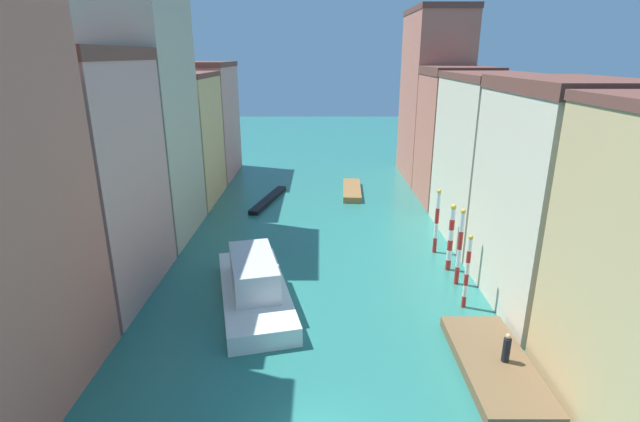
{
  "coord_description": "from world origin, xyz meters",
  "views": [
    {
      "loc": [
        0.18,
        -14.19,
        14.31
      ],
      "look_at": [
        0.34,
        24.16,
        1.5
      ],
      "focal_mm": 26.31,
      "sensor_mm": 36.0,
      "label": 1
    }
  ],
  "objects_px": {
    "mooring_pole_2": "(449,237)",
    "vaporetto_white": "(252,285)",
    "waterfront_dock": "(492,364)",
    "mooring_pole_0": "(465,271)",
    "person_on_dock": "(505,348)",
    "mooring_pole_3": "(435,221)",
    "gondola_black": "(267,200)",
    "mooring_pole_1": "(458,246)",
    "motorboat_0": "(350,190)"
  },
  "relations": [
    {
      "from": "waterfront_dock",
      "to": "motorboat_0",
      "type": "bearing_deg",
      "value": 99.11
    },
    {
      "from": "mooring_pole_3",
      "to": "vaporetto_white",
      "type": "xyz_separation_m",
      "value": [
        -12.72,
        -7.5,
        -1.46
      ]
    },
    {
      "from": "waterfront_dock",
      "to": "mooring_pole_3",
      "type": "bearing_deg",
      "value": 88.36
    },
    {
      "from": "waterfront_dock",
      "to": "gondola_black",
      "type": "xyz_separation_m",
      "value": [
        -13.6,
        27.09,
        -0.08
      ]
    },
    {
      "from": "mooring_pole_0",
      "to": "mooring_pole_2",
      "type": "relative_size",
      "value": 0.96
    },
    {
      "from": "mooring_pole_3",
      "to": "mooring_pole_0",
      "type": "bearing_deg",
      "value": -91.11
    },
    {
      "from": "mooring_pole_1",
      "to": "gondola_black",
      "type": "xyz_separation_m",
      "value": [
        -14.24,
        18.23,
        -2.44
      ]
    },
    {
      "from": "vaporetto_white",
      "to": "mooring_pole_1",
      "type": "bearing_deg",
      "value": 10.06
    },
    {
      "from": "mooring_pole_3",
      "to": "gondola_black",
      "type": "height_order",
      "value": "mooring_pole_3"
    },
    {
      "from": "mooring_pole_3",
      "to": "gondola_black",
      "type": "distance_m",
      "value": 19.27
    },
    {
      "from": "person_on_dock",
      "to": "motorboat_0",
      "type": "distance_m",
      "value": 30.82
    },
    {
      "from": "mooring_pole_0",
      "to": "mooring_pole_3",
      "type": "relative_size",
      "value": 0.92
    },
    {
      "from": "mooring_pole_1",
      "to": "gondola_black",
      "type": "relative_size",
      "value": 0.57
    },
    {
      "from": "mooring_pole_0",
      "to": "mooring_pole_2",
      "type": "distance_m",
      "value": 5.17
    },
    {
      "from": "motorboat_0",
      "to": "mooring_pole_2",
      "type": "bearing_deg",
      "value": -74.06
    },
    {
      "from": "waterfront_dock",
      "to": "mooring_pole_1",
      "type": "bearing_deg",
      "value": 85.89
    },
    {
      "from": "waterfront_dock",
      "to": "person_on_dock",
      "type": "height_order",
      "value": "person_on_dock"
    },
    {
      "from": "person_on_dock",
      "to": "waterfront_dock",
      "type": "bearing_deg",
      "value": 163.66
    },
    {
      "from": "mooring_pole_0",
      "to": "mooring_pole_2",
      "type": "bearing_deg",
      "value": 85.52
    },
    {
      "from": "mooring_pole_3",
      "to": "gondola_black",
      "type": "relative_size",
      "value": 0.55
    },
    {
      "from": "mooring_pole_0",
      "to": "gondola_black",
      "type": "distance_m",
      "value": 25.44
    },
    {
      "from": "mooring_pole_2",
      "to": "motorboat_0",
      "type": "bearing_deg",
      "value": 105.94
    },
    {
      "from": "person_on_dock",
      "to": "mooring_pole_2",
      "type": "distance_m",
      "value": 11.2
    },
    {
      "from": "mooring_pole_3",
      "to": "vaporetto_white",
      "type": "relative_size",
      "value": 0.44
    },
    {
      "from": "person_on_dock",
      "to": "gondola_black",
      "type": "height_order",
      "value": "person_on_dock"
    },
    {
      "from": "person_on_dock",
      "to": "mooring_pole_3",
      "type": "bearing_deg",
      "value": 90.06
    },
    {
      "from": "waterfront_dock",
      "to": "vaporetto_white",
      "type": "height_order",
      "value": "vaporetto_white"
    },
    {
      "from": "waterfront_dock",
      "to": "mooring_pole_2",
      "type": "relative_size",
      "value": 1.6
    },
    {
      "from": "person_on_dock",
      "to": "gondola_black",
      "type": "xyz_separation_m",
      "value": [
        -14.02,
        27.22,
        -1.05
      ]
    },
    {
      "from": "mooring_pole_0",
      "to": "motorboat_0",
      "type": "xyz_separation_m",
      "value": [
        -5.09,
        24.37,
        -2.04
      ]
    },
    {
      "from": "vaporetto_white",
      "to": "motorboat_0",
      "type": "relative_size",
      "value": 1.45
    },
    {
      "from": "waterfront_dock",
      "to": "person_on_dock",
      "type": "relative_size",
      "value": 5.22
    },
    {
      "from": "mooring_pole_0",
      "to": "mooring_pole_3",
      "type": "height_order",
      "value": "mooring_pole_3"
    },
    {
      "from": "mooring_pole_1",
      "to": "gondola_black",
      "type": "distance_m",
      "value": 23.26
    },
    {
      "from": "waterfront_dock",
      "to": "motorboat_0",
      "type": "xyz_separation_m",
      "value": [
        -4.84,
        30.23,
        0.03
      ]
    },
    {
      "from": "motorboat_0",
      "to": "waterfront_dock",
      "type": "bearing_deg",
      "value": -80.89
    },
    {
      "from": "mooring_pole_2",
      "to": "mooring_pole_1",
      "type": "bearing_deg",
      "value": -90.28
    },
    {
      "from": "mooring_pole_3",
      "to": "person_on_dock",
      "type": "bearing_deg",
      "value": -89.94
    },
    {
      "from": "waterfront_dock",
      "to": "mooring_pole_1",
      "type": "relative_size",
      "value": 1.49
    },
    {
      "from": "mooring_pole_3",
      "to": "motorboat_0",
      "type": "relative_size",
      "value": 0.64
    },
    {
      "from": "mooring_pole_2",
      "to": "person_on_dock",
      "type": "bearing_deg",
      "value": -91.18
    },
    {
      "from": "waterfront_dock",
      "to": "mooring_pole_0",
      "type": "relative_size",
      "value": 1.67
    },
    {
      "from": "vaporetto_white",
      "to": "motorboat_0",
      "type": "distance_m",
      "value": 24.83
    },
    {
      "from": "mooring_pole_0",
      "to": "motorboat_0",
      "type": "relative_size",
      "value": 0.59
    },
    {
      "from": "mooring_pole_1",
      "to": "motorboat_0",
      "type": "xyz_separation_m",
      "value": [
        -5.48,
        21.37,
        -2.33
      ]
    },
    {
      "from": "mooring_pole_0",
      "to": "gondola_black",
      "type": "relative_size",
      "value": 0.51
    },
    {
      "from": "mooring_pole_2",
      "to": "vaporetto_white",
      "type": "relative_size",
      "value": 0.43
    },
    {
      "from": "mooring_pole_1",
      "to": "vaporetto_white",
      "type": "bearing_deg",
      "value": -169.94
    },
    {
      "from": "mooring_pole_1",
      "to": "mooring_pole_3",
      "type": "bearing_deg",
      "value": 92.56
    },
    {
      "from": "waterfront_dock",
      "to": "motorboat_0",
      "type": "height_order",
      "value": "motorboat_0"
    }
  ]
}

